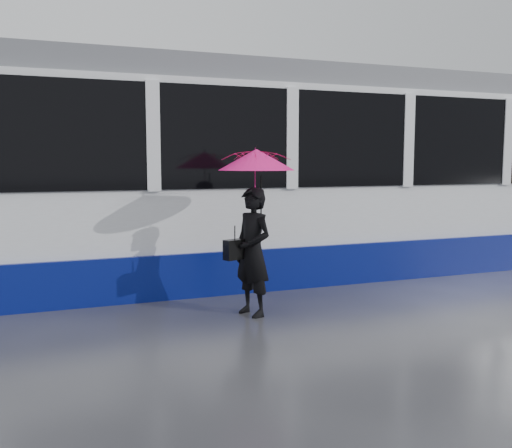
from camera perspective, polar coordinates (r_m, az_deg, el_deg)
name	(u,v)px	position (r m, az deg, el deg)	size (l,w,h in m)	color
ground	(166,327)	(6.65, -8.99, -10.18)	(90.00, 90.00, 0.00)	#2E2E33
rails	(131,283)	(9.03, -12.38, -5.78)	(34.00, 1.51, 0.02)	#3F3D38
tram	(288,176)	(9.60, 3.22, 4.85)	(26.00, 2.56, 3.35)	white
woman	(253,252)	(6.92, -0.35, -2.79)	(0.57, 0.38, 1.57)	black
umbrella	(256,175)	(6.86, 0.04, 4.96)	(1.18, 1.18, 1.06)	#FF1554
handbag	(235,249)	(6.86, -2.13, -2.55)	(0.30, 0.21, 0.42)	black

